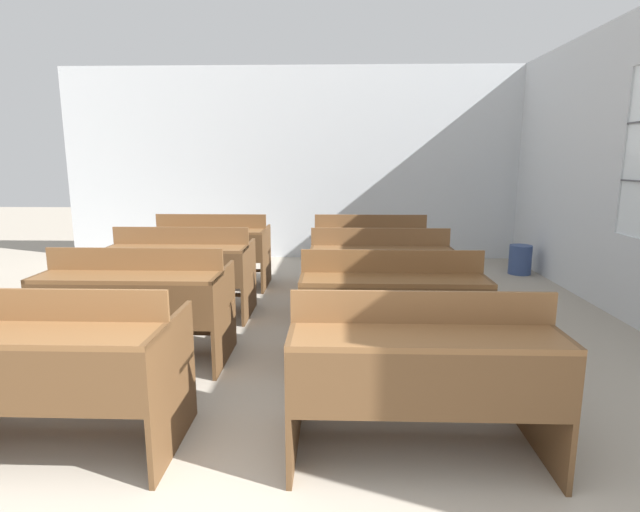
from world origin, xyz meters
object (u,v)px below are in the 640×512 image
(bench_front_left, at_px, (45,365))
(bench_second_left, at_px, (137,302))
(bench_second_right, at_px, (391,305))
(wastepaper_bin, at_px, (520,260))
(bench_third_left, at_px, (182,269))
(bench_third_right, at_px, (380,270))
(bench_back_right, at_px, (370,249))
(bench_back_left, at_px, (212,248))
(bench_front_right, at_px, (420,369))

(bench_front_left, height_order, bench_second_left, same)
(bench_front_left, relative_size, bench_second_right, 1.00)
(bench_second_right, distance_m, wastepaper_bin, 3.83)
(bench_front_left, height_order, bench_third_left, same)
(bench_third_left, distance_m, bench_third_right, 1.96)
(bench_third_left, bearing_deg, bench_back_right, 31.15)
(bench_second_left, bearing_deg, bench_back_left, 90.04)
(bench_front_left, height_order, bench_back_right, same)
(bench_second_left, xyz_separation_m, bench_third_left, (-0.01, 1.17, 0.00))
(bench_second_right, distance_m, bench_back_right, 2.36)
(bench_third_left, bearing_deg, bench_front_right, -50.00)
(wastepaper_bin, bearing_deg, bench_third_left, -153.73)
(bench_third_left, xyz_separation_m, wastepaper_bin, (4.05, 2.00, -0.29))
(bench_third_left, bearing_deg, bench_back_left, 89.51)
(wastepaper_bin, bearing_deg, bench_third_right, -136.24)
(bench_back_left, bearing_deg, bench_back_right, 0.35)
(bench_front_right, bearing_deg, bench_third_left, 130.00)
(bench_back_right, bearing_deg, wastepaper_bin, 21.40)
(bench_third_right, height_order, bench_back_right, same)
(bench_third_right, height_order, wastepaper_bin, bench_third_right)
(bench_front_right, height_order, bench_second_left, same)
(bench_third_left, relative_size, bench_back_left, 1.00)
(bench_front_left, bearing_deg, bench_third_left, 90.05)
(bench_third_right, xyz_separation_m, wastepaper_bin, (2.10, 2.01, -0.29))
(bench_third_right, relative_size, bench_back_right, 1.00)
(wastepaper_bin, bearing_deg, bench_back_left, -168.27)
(bench_front_left, distance_m, bench_front_right, 1.97)
(bench_back_right, distance_m, wastepaper_bin, 2.29)
(bench_front_right, relative_size, bench_second_left, 1.00)
(bench_second_left, bearing_deg, bench_front_right, -31.08)
(bench_third_left, distance_m, wastepaper_bin, 4.53)
(bench_front_left, relative_size, bench_second_left, 1.00)
(bench_back_right, height_order, wastepaper_bin, bench_back_right)
(bench_third_left, bearing_deg, wastepaper_bin, 26.27)
(bench_front_left, bearing_deg, bench_second_right, 31.29)
(bench_second_left, xyz_separation_m, bench_third_right, (1.94, 1.16, 0.00))
(bench_third_right, height_order, bench_back_left, same)
(bench_second_right, bearing_deg, wastepaper_bin, 56.47)
(bench_front_left, relative_size, bench_back_left, 1.00)
(bench_front_right, xyz_separation_m, bench_second_left, (-1.96, 1.18, 0.00))
(bench_back_right, bearing_deg, bench_back_left, -179.65)
(bench_second_left, height_order, bench_second_right, same)
(bench_second_right, distance_m, bench_third_right, 1.18)
(bench_front_right, xyz_separation_m, bench_third_right, (-0.01, 2.34, 0.00))
(bench_front_right, xyz_separation_m, wastepaper_bin, (2.08, 4.34, -0.29))
(bench_back_left, bearing_deg, wastepaper_bin, 11.73)
(bench_front_right, bearing_deg, bench_front_left, -179.42)
(bench_back_right, xyz_separation_m, wastepaper_bin, (2.11, 0.83, -0.29))
(bench_front_right, xyz_separation_m, bench_second_right, (-0.03, 1.16, 0.00))
(bench_front_left, distance_m, wastepaper_bin, 5.96)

